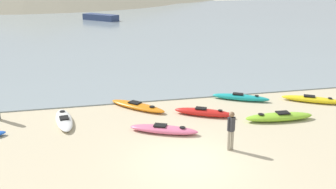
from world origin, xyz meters
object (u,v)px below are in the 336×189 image
(person_near_foreground, at_px, (231,128))
(kayak_on_sand_5, at_px, (137,106))
(moored_boat_0, at_px, (101,17))
(kayak_on_sand_6, at_px, (241,97))
(kayak_on_sand_0, at_px, (64,120))
(kayak_on_sand_7, at_px, (279,117))
(kayak_on_sand_3, at_px, (312,99))
(kayak_on_sand_4, at_px, (164,129))
(kayak_on_sand_1, at_px, (204,112))

(person_near_foreground, bearing_deg, kayak_on_sand_5, 116.16)
(moored_boat_0, bearing_deg, kayak_on_sand_6, -82.69)
(kayak_on_sand_0, xyz_separation_m, kayak_on_sand_5, (3.57, 1.17, -0.00))
(kayak_on_sand_0, bearing_deg, kayak_on_sand_7, -11.50)
(kayak_on_sand_0, distance_m, kayak_on_sand_3, 12.70)
(kayak_on_sand_4, bearing_deg, person_near_foreground, -46.29)
(kayak_on_sand_7, relative_size, person_near_foreground, 2.10)
(kayak_on_sand_4, xyz_separation_m, kayak_on_sand_6, (5.00, 3.41, 0.00))
(kayak_on_sand_6, bearing_deg, person_near_foreground, -116.86)
(person_near_foreground, relative_size, moored_boat_0, 0.31)
(kayak_on_sand_0, bearing_deg, kayak_on_sand_3, 0.17)
(kayak_on_sand_7, bearing_deg, kayak_on_sand_3, 33.79)
(kayak_on_sand_6, relative_size, kayak_on_sand_7, 0.89)
(person_near_foreground, xyz_separation_m, moored_boat_0, (-1.97, 43.28, -0.42))
(kayak_on_sand_0, distance_m, kayak_on_sand_4, 4.70)
(kayak_on_sand_1, xyz_separation_m, person_near_foreground, (-0.19, -3.82, 0.72))
(kayak_on_sand_5, relative_size, kayak_on_sand_6, 0.99)
(kayak_on_sand_4, bearing_deg, kayak_on_sand_7, 2.06)
(kayak_on_sand_3, bearing_deg, kayak_on_sand_0, -179.83)
(kayak_on_sand_1, height_order, kayak_on_sand_6, kayak_on_sand_1)
(kayak_on_sand_1, distance_m, kayak_on_sand_4, 2.81)
(kayak_on_sand_0, xyz_separation_m, kayak_on_sand_7, (9.70, -1.97, 0.04))
(kayak_on_sand_3, height_order, kayak_on_sand_7, kayak_on_sand_7)
(kayak_on_sand_3, height_order, person_near_foreground, person_near_foreground)
(kayak_on_sand_3, xyz_separation_m, kayak_on_sand_5, (-9.13, 1.13, -0.02))
(kayak_on_sand_6, xyz_separation_m, moored_boat_0, (-4.83, 37.63, 0.31))
(kayak_on_sand_5, relative_size, kayak_on_sand_7, 0.89)
(kayak_on_sand_4, relative_size, kayak_on_sand_6, 1.02)
(kayak_on_sand_3, relative_size, moored_boat_0, 0.59)
(person_near_foreground, height_order, moored_boat_0, person_near_foreground)
(kayak_on_sand_0, xyz_separation_m, kayak_on_sand_1, (6.49, -0.58, 0.03))
(kayak_on_sand_0, relative_size, kayak_on_sand_4, 0.99)
(kayak_on_sand_7, height_order, person_near_foreground, person_near_foreground)
(kayak_on_sand_6, bearing_deg, kayak_on_sand_5, -179.34)
(kayak_on_sand_1, bearing_deg, moored_boat_0, 93.13)
(kayak_on_sand_4, height_order, person_near_foreground, person_near_foreground)
(kayak_on_sand_4, relative_size, kayak_on_sand_7, 0.91)
(kayak_on_sand_3, distance_m, person_near_foreground, 7.82)
(kayak_on_sand_3, bearing_deg, kayak_on_sand_1, -174.28)
(person_near_foreground, bearing_deg, kayak_on_sand_0, 145.06)
(kayak_on_sand_4, relative_size, kayak_on_sand_5, 1.02)
(kayak_on_sand_5, bearing_deg, person_near_foreground, -63.84)
(kayak_on_sand_1, xyz_separation_m, kayak_on_sand_7, (3.20, -1.39, 0.00))
(kayak_on_sand_0, distance_m, moored_boat_0, 39.11)
(kayak_on_sand_4, xyz_separation_m, moored_boat_0, (0.17, 41.04, 0.32))
(kayak_on_sand_1, relative_size, kayak_on_sand_3, 0.93)
(moored_boat_0, bearing_deg, kayak_on_sand_4, -90.23)
(kayak_on_sand_3, bearing_deg, kayak_on_sand_5, 172.93)
(kayak_on_sand_0, relative_size, kayak_on_sand_7, 0.90)
(kayak_on_sand_1, height_order, kayak_on_sand_3, kayak_on_sand_1)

